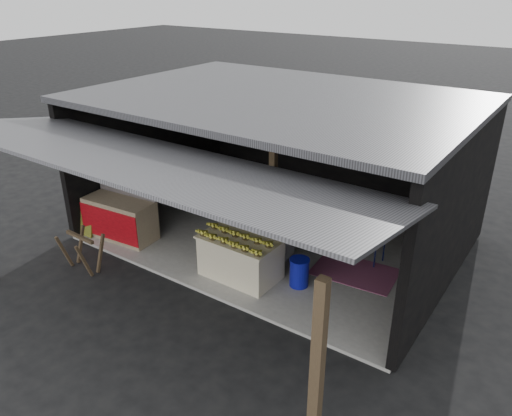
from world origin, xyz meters
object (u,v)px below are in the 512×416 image
Objects in this scene: sawhorse at (82,248)px; banana_table at (241,257)px; water_barrel at (299,273)px; white_crate at (267,231)px; plastic_chair at (375,236)px; neighbor_stall at (121,216)px.

banana_table is at bearing 30.38° from sawhorse.
banana_table is 2.90× the size of water_barrel.
water_barrel is (1.08, -0.60, -0.26)m from white_crate.
sawhorse is at bearing -134.80° from plastic_chair.
plastic_chair is at bearing 39.18° from sawhorse.
banana_table is 0.93× the size of neighbor_stall.
plastic_chair is (1.81, 0.99, 0.01)m from white_crate.
water_barrel is at bearing 2.26° from neighbor_stall.
plastic_chair is (4.72, 2.11, 0.05)m from neighbor_stall.
sawhorse is 1.51× the size of water_barrel.
banana_table is at bearing -91.69° from white_crate.
white_crate is at bearing 44.42° from sawhorse.
plastic_chair is (4.36, 3.37, 0.12)m from sawhorse.
neighbor_stall is at bearing -163.79° from white_crate.
neighbor_stall reaches higher than white_crate.
sawhorse is (-2.55, -2.37, -0.10)m from white_crate.
white_crate reaches higher than water_barrel.
banana_table is 1.64× the size of plastic_chair.
plastic_chair is at bearing 18.91° from neighbor_stall.
sawhorse is at bearing -153.94° from water_barrel.
neighbor_stall reaches higher than banana_table.
water_barrel is (3.63, 1.78, -0.15)m from sawhorse.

